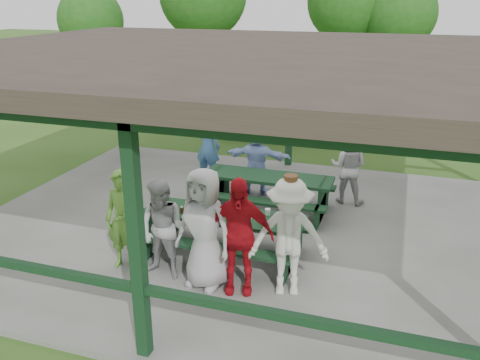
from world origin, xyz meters
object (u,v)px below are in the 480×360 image
(picnic_table_near, at_px, (223,229))
(contestant_green, at_px, (123,220))
(spectator_blue, at_px, (208,146))
(contestant_grey_left, at_px, (163,230))
(contestant_white_fedora, at_px, (289,238))
(picnic_table_far, at_px, (268,189))
(contestant_red, at_px, (238,236))
(pickup_truck, at_px, (319,104))
(contestant_grey_mid, at_px, (204,229))
(farm_trailer, at_px, (262,110))
(spectator_lblue, at_px, (257,159))
(spectator_grey, at_px, (348,167))

(picnic_table_near, distance_m, contestant_green, 1.62)
(picnic_table_near, height_order, spectator_blue, spectator_blue)
(contestant_grey_left, height_order, contestant_white_fedora, contestant_white_fedora)
(picnic_table_far, height_order, contestant_red, contestant_red)
(picnic_table_far, bearing_deg, pickup_truck, 92.06)
(picnic_table_near, relative_size, contestant_grey_left, 1.70)
(contestant_green, relative_size, contestant_grey_mid, 0.88)
(picnic_table_far, relative_size, farm_trailer, 0.59)
(spectator_lblue, bearing_deg, contestant_grey_left, 83.92)
(contestant_red, relative_size, spectator_blue, 1.06)
(farm_trailer, bearing_deg, contestant_white_fedora, -74.17)
(contestant_red, height_order, spectator_blue, contestant_red)
(picnic_table_near, xyz_separation_m, picnic_table_far, (0.21, 2.00, -0.00))
(spectator_blue, bearing_deg, contestant_white_fedora, 131.62)
(contestant_grey_mid, distance_m, spectator_lblue, 3.84)
(contestant_red, xyz_separation_m, spectator_grey, (1.09, 3.88, -0.11))
(contestant_grey_left, xyz_separation_m, contestant_red, (1.19, -0.01, 0.10))
(spectator_grey, bearing_deg, contestant_grey_mid, 72.36)
(contestant_grey_left, bearing_deg, contestant_green, -179.76)
(contestant_grey_left, distance_m, farm_trailer, 9.16)
(picnic_table_far, bearing_deg, contestant_grey_left, -106.16)
(spectator_lblue, height_order, spectator_grey, spectator_grey)
(farm_trailer, bearing_deg, spectator_lblue, -77.58)
(contestant_red, distance_m, spectator_grey, 4.03)
(contestant_grey_mid, relative_size, farm_trailer, 0.43)
(contestant_green, xyz_separation_m, spectator_grey, (2.99, 3.81, -0.04))
(farm_trailer, bearing_deg, picnic_table_far, -75.37)
(spectator_blue, bearing_deg, spectator_grey, -178.98)
(contestant_grey_left, bearing_deg, farm_trailer, 102.41)
(spectator_lblue, xyz_separation_m, spectator_grey, (1.93, 0.08, 0.00))
(contestant_white_fedora, height_order, spectator_lblue, contestant_white_fedora)
(contestant_red, bearing_deg, farm_trailer, 90.68)
(picnic_table_far, xyz_separation_m, spectator_blue, (-1.78, 1.28, 0.35))
(contestant_grey_left, bearing_deg, picnic_table_far, 79.60)
(pickup_truck, bearing_deg, picnic_table_far, 174.53)
(pickup_truck, bearing_deg, contestant_green, 165.17)
(spectator_lblue, xyz_separation_m, spectator_blue, (-1.29, 0.39, 0.06))
(contestant_green, bearing_deg, contestant_white_fedora, -0.33)
(contestant_grey_left, bearing_deg, spectator_grey, 65.28)
(picnic_table_near, distance_m, spectator_blue, 3.66)
(contestant_grey_mid, height_order, pickup_truck, contestant_grey_mid)
(contestant_white_fedora, bearing_deg, picnic_table_near, 135.27)
(contestant_green, height_order, contestant_red, contestant_red)
(contestant_grey_mid, bearing_deg, contestant_white_fedora, 19.61)
(contestant_white_fedora, height_order, spectator_grey, contestant_white_fedora)
(contestant_grey_mid, bearing_deg, spectator_lblue, 106.36)
(spectator_grey, bearing_deg, picnic_table_far, 38.60)
(contestant_grey_mid, distance_m, contestant_red, 0.51)
(contestant_white_fedora, distance_m, spectator_grey, 3.75)
(contestant_grey_left, xyz_separation_m, contestant_white_fedora, (1.89, 0.15, 0.10))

